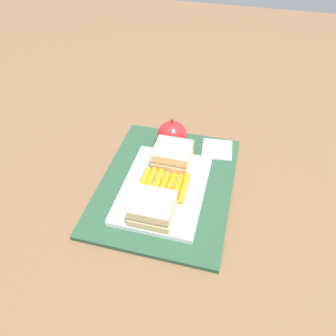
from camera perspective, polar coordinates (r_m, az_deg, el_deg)
The scene contains 8 objects.
ground_plane at distance 0.72m, azimuth -0.25°, elevation -3.06°, with size 2.40×2.40×0.00m, color brown.
lunchbag_mat at distance 0.72m, azimuth -0.25°, elevation -2.79°, with size 0.36×0.28×0.01m, color #284C33.
food_tray at distance 0.69m, azimuth -0.77°, elevation -3.63°, with size 0.23×0.17×0.01m, color white.
sandwich_half_left at distance 0.62m, azimuth -2.65°, elevation -7.04°, with size 0.07×0.08×0.04m.
sandwich_half_right at distance 0.73m, azimuth 0.79°, elevation 2.26°, with size 0.07×0.08×0.04m.
carrot_sticks_bundle at distance 0.68m, azimuth -0.80°, elevation -2.92°, with size 0.08×0.10×0.02m.
apple at distance 0.78m, azimuth 0.72°, elevation 5.71°, with size 0.07×0.07×0.08m.
paper_napkin at distance 0.80m, azimuth 8.49°, elevation 3.23°, with size 0.07×0.07×0.00m, color white.
Camera 1 is at (-0.47, -0.12, 0.53)m, focal length 35.25 mm.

